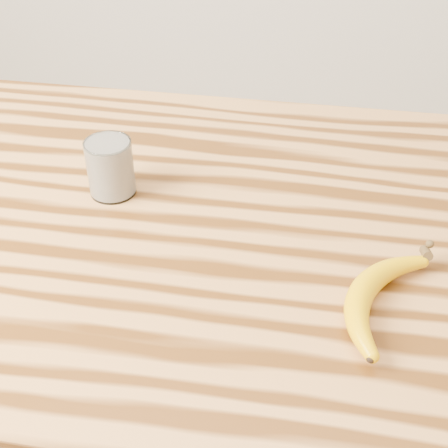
# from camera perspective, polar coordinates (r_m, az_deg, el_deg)

# --- Properties ---
(table) EXTENTS (1.20, 0.80, 0.90)m
(table) POSITION_cam_1_polar(r_m,az_deg,el_deg) (1.03, -4.54, -5.01)
(table) COLOR #B5773D
(table) RESTS_ON ground
(smoothie_glass) EXTENTS (0.07, 0.07, 0.09)m
(smoothie_glass) POSITION_cam_1_polar(r_m,az_deg,el_deg) (0.99, -10.35, 5.14)
(smoothie_glass) COLOR white
(smoothie_glass) RESTS_ON table
(banana) EXTENTS (0.20, 0.30, 0.03)m
(banana) POSITION_cam_1_polar(r_m,az_deg,el_deg) (0.82, 12.51, -5.98)
(banana) COLOR #DFA000
(banana) RESTS_ON table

